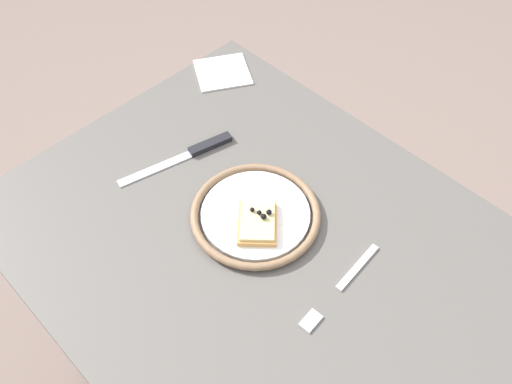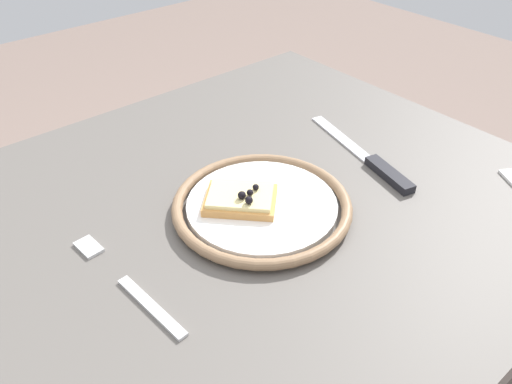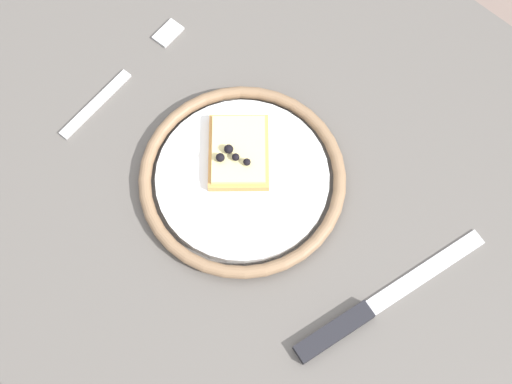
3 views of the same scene
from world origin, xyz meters
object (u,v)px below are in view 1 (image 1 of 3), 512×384
plate (255,214)px  knife (196,151)px  fork (341,286)px  napkin (223,72)px  pizza_slice_near (257,222)px  dining_table (264,272)px

plate → knife: plate is taller
fork → napkin: same height
plate → knife: (0.20, -0.03, -0.00)m
pizza_slice_near → napkin: (0.36, -0.25, -0.02)m
dining_table → fork: fork is taller
dining_table → napkin: (0.39, -0.26, 0.10)m
plate → napkin: (0.34, -0.23, -0.01)m
pizza_slice_near → napkin: size_ratio=0.96×
plate → pizza_slice_near: pizza_slice_near is taller
plate → fork: bearing=180.0°
pizza_slice_near → knife: pizza_slice_near is taller
fork → napkin: bearing=-23.3°
fork → plate: bearing=-0.0°
fork → napkin: 0.58m
plate → pizza_slice_near: bearing=142.6°
pizza_slice_near → knife: bearing=-11.4°
plate → fork: 0.20m
fork → pizza_slice_near: bearing=5.3°
plate → fork: size_ratio=1.15×
dining_table → knife: size_ratio=3.88×
dining_table → napkin: size_ratio=7.93×
plate → knife: 0.20m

